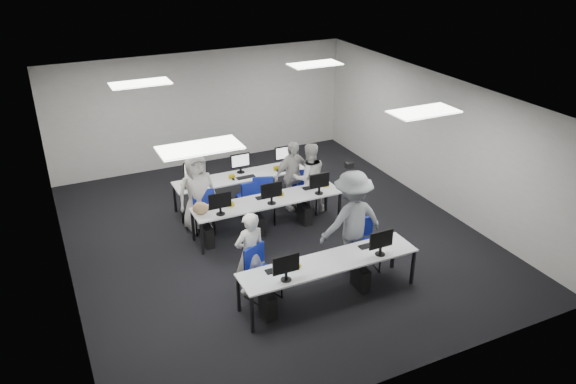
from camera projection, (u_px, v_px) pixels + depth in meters
name	position (u px, v px, depth m)	size (l,w,h in m)	color
room	(272.00, 169.00, 11.13)	(9.00, 9.02, 3.00)	black
ceiling_panels	(271.00, 96.00, 10.49)	(5.20, 4.60, 0.02)	white
desk_front	(329.00, 264.00, 9.53)	(3.20, 0.70, 0.73)	white
desk_mid	(268.00, 202.00, 11.65)	(3.20, 0.70, 0.73)	white
desk_back	(244.00, 177.00, 12.79)	(3.20, 0.70, 0.73)	white
equipment_front	(320.00, 283.00, 9.58)	(2.51, 0.41, 1.19)	#0D50AD
equipment_mid	(260.00, 218.00, 11.70)	(2.91, 0.41, 1.19)	white
equipment_back	(251.00, 188.00, 13.02)	(2.91, 0.41, 1.19)	white
chair_0	(263.00, 283.00, 9.68)	(0.63, 0.65, 0.96)	navy
chair_1	(364.00, 254.00, 10.54)	(0.54, 0.58, 0.96)	navy
chair_2	(206.00, 220.00, 11.81)	(0.55, 0.57, 0.84)	navy
chair_3	(264.00, 208.00, 12.23)	(0.61, 0.64, 0.96)	navy
chair_4	(306.00, 199.00, 12.63)	(0.60, 0.62, 0.93)	navy
chair_5	(205.00, 213.00, 12.01)	(0.59, 0.62, 0.95)	navy
chair_6	(248.00, 204.00, 12.49)	(0.43, 0.47, 0.86)	navy
chair_7	(298.00, 193.00, 12.98)	(0.55, 0.57, 0.88)	navy
handbag	(201.00, 208.00, 11.00)	(0.31, 0.20, 0.26)	#A38054
student_0	(250.00, 254.00, 9.63)	(0.57, 0.38, 1.57)	beige
student_1	(309.00, 178.00, 12.45)	(0.79, 0.61, 1.62)	beige
student_2	(197.00, 191.00, 11.67)	(0.85, 0.55, 1.73)	beige
student_3	(292.00, 176.00, 12.54)	(0.95, 0.39, 1.61)	beige
photographer	(352.00, 221.00, 10.30)	(1.26, 0.72, 1.95)	slate
dslr_camera	(349.00, 165.00, 10.00)	(0.14, 0.18, 0.10)	black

